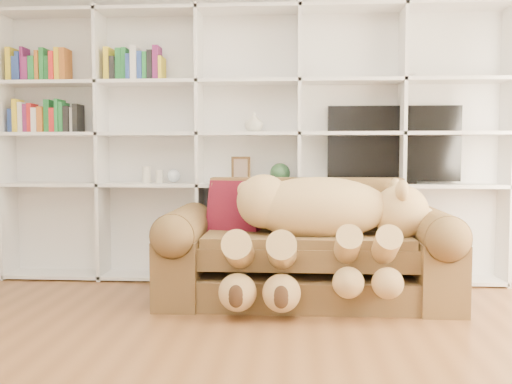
{
  "coord_description": "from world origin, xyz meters",
  "views": [
    {
      "loc": [
        0.4,
        -2.7,
        1.14
      ],
      "look_at": [
        0.11,
        1.63,
        0.83
      ],
      "focal_mm": 40.0,
      "sensor_mm": 36.0,
      "label": 1
    }
  ],
  "objects": [
    {
      "name": "bookshelf",
      "position": [
        -0.24,
        2.36,
        1.31
      ],
      "size": [
        4.43,
        0.35,
        2.4
      ],
      "color": "white",
      "rests_on": "floor"
    },
    {
      "name": "shelf_vase",
      "position": [
        0.04,
        2.3,
        1.4
      ],
      "size": [
        0.2,
        0.2,
        0.17
      ],
      "primitive_type": "imported",
      "rotation": [
        0.0,
        0.0,
        -0.29
      ],
      "color": "beige",
      "rests_on": "bookshelf"
    },
    {
      "name": "picture_frame",
      "position": [
        -0.07,
        2.3,
        0.99
      ],
      "size": [
        0.18,
        0.09,
        0.22
      ],
      "primitive_type": "cube",
      "rotation": [
        0.0,
        0.0,
        -0.38
      ],
      "color": "#53381C",
      "rests_on": "bookshelf"
    },
    {
      "name": "tv",
      "position": [
        1.26,
        2.35,
        1.2
      ],
      "size": [
        1.14,
        0.18,
        0.68
      ],
      "color": "black",
      "rests_on": "bookshelf"
    },
    {
      "name": "throw_pillow",
      "position": [
        -0.07,
        1.83,
        0.69
      ],
      "size": [
        0.48,
        0.34,
        0.45
      ],
      "primitive_type": "cube",
      "rotation": [
        -0.24,
        0.0,
        -0.26
      ],
      "color": "maroon",
      "rests_on": "sofa"
    },
    {
      "name": "wall_back",
      "position": [
        0.0,
        2.5,
        1.35
      ],
      "size": [
        5.0,
        0.02,
        2.7
      ],
      "primitive_type": "cube",
      "color": "white",
      "rests_on": "floor"
    },
    {
      "name": "sofa",
      "position": [
        0.49,
        1.67,
        0.35
      ],
      "size": [
        2.21,
        0.95,
        0.93
      ],
      "color": "brown",
      "rests_on": "floor"
    },
    {
      "name": "teddy_bear",
      "position": [
        0.59,
        1.49,
        0.64
      ],
      "size": [
        1.57,
        0.88,
        0.91
      ],
      "rotation": [
        0.0,
        0.0,
        -0.11
      ],
      "color": "tan",
      "rests_on": "sofa"
    },
    {
      "name": "green_vase",
      "position": [
        0.27,
        2.3,
        0.95
      ],
      "size": [
        0.18,
        0.18,
        0.18
      ],
      "primitive_type": "sphere",
      "color": "#29502F",
      "rests_on": "bookshelf"
    },
    {
      "name": "figurine_short",
      "position": [
        -0.8,
        2.3,
        0.92
      ],
      "size": [
        0.08,
        0.08,
        0.11
      ],
      "primitive_type": "cylinder",
      "rotation": [
        0.0,
        0.0,
        0.18
      ],
      "color": "silver",
      "rests_on": "bookshelf"
    },
    {
      "name": "snow_globe",
      "position": [
        -0.67,
        2.3,
        0.93
      ],
      "size": [
        0.12,
        0.12,
        0.12
      ],
      "primitive_type": "sphere",
      "color": "silver",
      "rests_on": "bookshelf"
    },
    {
      "name": "figurine_tall",
      "position": [
        -0.92,
        2.3,
        0.94
      ],
      "size": [
        0.08,
        0.08,
        0.15
      ],
      "primitive_type": "cylinder",
      "rotation": [
        0.0,
        0.0,
        0.07
      ],
      "color": "silver",
      "rests_on": "bookshelf"
    }
  ]
}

